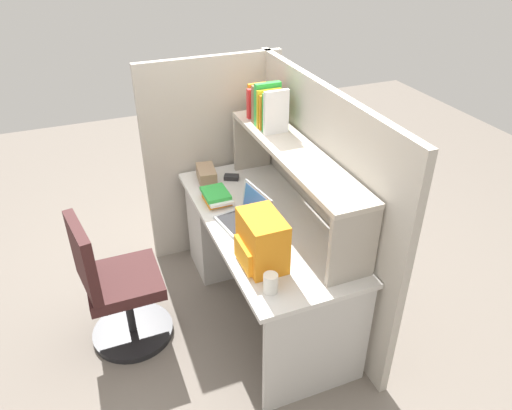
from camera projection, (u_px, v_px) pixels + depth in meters
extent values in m
plane|color=slate|center=(263.00, 305.00, 3.44)|extent=(8.00, 8.00, 0.00)
cube|color=silver|center=(263.00, 222.00, 3.06)|extent=(1.60, 0.70, 0.03)
cube|color=beige|center=(235.00, 224.00, 3.69)|extent=(0.40, 0.64, 0.70)
cube|color=beige|center=(318.00, 351.00, 2.64)|extent=(0.03, 0.64, 0.70)
cube|color=#BCB5A8|center=(317.00, 202.00, 3.15)|extent=(1.84, 0.05, 1.55)
cube|color=#BCB5A8|center=(214.00, 159.00, 3.69)|extent=(0.05, 1.06, 1.55)
cube|color=#B3A99C|center=(252.00, 141.00, 3.56)|extent=(0.03, 0.28, 0.42)
cube|color=#B3A99C|center=(353.00, 248.00, 2.46)|extent=(0.03, 0.28, 0.42)
cube|color=beige|center=(295.00, 152.00, 2.89)|extent=(1.44, 0.28, 0.03)
cube|color=orange|center=(257.00, 99.00, 3.30)|extent=(0.03, 0.13, 0.22)
cube|color=red|center=(258.00, 103.00, 3.27)|extent=(0.04, 0.16, 0.20)
cube|color=red|center=(262.00, 105.00, 3.24)|extent=(0.03, 0.13, 0.20)
cube|color=olive|center=(265.00, 103.00, 3.19)|extent=(0.04, 0.17, 0.25)
cube|color=green|center=(268.00, 104.00, 3.14)|extent=(0.04, 0.18, 0.28)
cube|color=yellow|center=(269.00, 108.00, 3.11)|extent=(0.02, 0.16, 0.25)
cube|color=orange|center=(272.00, 111.00, 3.10)|extent=(0.02, 0.17, 0.23)
cube|color=green|center=(276.00, 112.00, 3.06)|extent=(0.04, 0.17, 0.25)
cube|color=white|center=(276.00, 112.00, 3.02)|extent=(0.03, 0.16, 0.28)
cube|color=#B7BABF|center=(240.00, 224.00, 2.99)|extent=(0.34, 0.27, 0.02)
cube|color=black|center=(239.00, 223.00, 2.98)|extent=(0.30, 0.21, 0.00)
cube|color=#B7BABF|center=(257.00, 204.00, 2.99)|extent=(0.31, 0.09, 0.20)
cube|color=#3F72CC|center=(256.00, 204.00, 2.98)|extent=(0.27, 0.07, 0.17)
cube|color=orange|center=(262.00, 241.00, 2.61)|extent=(0.30, 0.20, 0.30)
cube|color=#FFA123|center=(244.00, 255.00, 2.61)|extent=(0.22, 0.04, 0.13)
cube|color=#262628|center=(231.00, 177.00, 3.50)|extent=(0.10, 0.12, 0.03)
cylinder|color=white|center=(271.00, 283.00, 2.46)|extent=(0.08, 0.08, 0.11)
cube|color=#9E7F60|center=(206.00, 174.00, 3.46)|extent=(0.23, 0.15, 0.10)
cube|color=orange|center=(217.00, 199.00, 3.24)|extent=(0.18, 0.16, 0.03)
cube|color=white|center=(217.00, 196.00, 3.22)|extent=(0.24, 0.16, 0.02)
cube|color=green|center=(216.00, 193.00, 3.21)|extent=(0.20, 0.16, 0.02)
cylinder|color=black|center=(133.00, 331.00, 3.21)|extent=(0.52, 0.52, 0.04)
cylinder|color=#262628|center=(129.00, 306.00, 3.09)|extent=(0.05, 0.05, 0.41)
cube|color=#3F1E1E|center=(124.00, 281.00, 2.98)|extent=(0.44, 0.44, 0.08)
cube|color=#3F1E1E|center=(83.00, 258.00, 2.75)|extent=(0.40, 0.13, 0.44)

